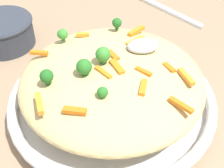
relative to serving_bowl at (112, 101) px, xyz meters
name	(u,v)px	position (x,y,z in m)	size (l,w,h in m)	color
ground_plane	(112,109)	(0.00, 0.00, -0.02)	(2.40, 2.40, 0.00)	#9E7F60
serving_bowl	(112,101)	(0.00, 0.00, 0.00)	(0.37, 0.37, 0.04)	silver
pasta_mound	(112,80)	(0.00, 0.00, 0.05)	(0.32, 0.31, 0.07)	#D1BA7A
carrot_piece_0	(39,53)	(0.12, -0.06, 0.08)	(0.03, 0.01, 0.01)	orange
carrot_piece_1	(103,72)	(0.02, 0.02, 0.08)	(0.04, 0.01, 0.01)	orange
carrot_piece_2	(135,42)	(-0.06, -0.06, 0.08)	(0.04, 0.01, 0.01)	orange
carrot_piece_3	(186,77)	(-0.11, 0.05, 0.08)	(0.04, 0.01, 0.01)	orange
carrot_piece_4	(117,67)	(-0.01, 0.01, 0.08)	(0.04, 0.01, 0.01)	orange
carrot_piece_5	(75,111)	(0.07, 0.08, 0.08)	(0.03, 0.01, 0.01)	orange
carrot_piece_6	(83,35)	(0.03, -0.11, 0.08)	(0.02, 0.01, 0.01)	orange
carrot_piece_7	(113,56)	(-0.01, -0.02, 0.08)	(0.03, 0.01, 0.01)	orange
carrot_piece_8	(143,88)	(-0.04, 0.06, 0.08)	(0.03, 0.01, 0.01)	orange
carrot_piece_9	(143,72)	(-0.05, 0.03, 0.08)	(0.03, 0.01, 0.01)	orange
carrot_piece_10	(39,104)	(0.12, 0.06, 0.08)	(0.04, 0.01, 0.01)	orange
carrot_piece_11	(136,31)	(-0.07, -0.10, 0.08)	(0.04, 0.01, 0.01)	orange
carrot_piece_12	(169,67)	(-0.09, 0.02, 0.08)	(0.03, 0.01, 0.01)	orange
carrot_piece_13	(181,105)	(-0.08, 0.10, 0.08)	(0.04, 0.01, 0.01)	orange
broccoli_floret_0	(103,55)	(0.01, -0.01, 0.10)	(0.02, 0.02, 0.03)	#377928
broccoli_floret_1	(84,67)	(0.05, 0.01, 0.10)	(0.02, 0.02, 0.03)	#296820
broccoli_floret_2	(103,92)	(0.03, 0.07, 0.09)	(0.02, 0.02, 0.02)	#296820
broccoli_floret_3	(47,76)	(0.11, 0.02, 0.09)	(0.02, 0.02, 0.03)	#205B1C
broccoli_floret_4	(117,23)	(-0.03, -0.12, 0.09)	(0.02, 0.02, 0.02)	#205B1C
broccoli_floret_5	(63,34)	(0.07, -0.10, 0.09)	(0.02, 0.02, 0.02)	#377928
serving_spoon	(148,28)	(-0.08, -0.07, 0.10)	(0.17, 0.15, 0.08)	#B7B7BC
companion_bowl	(3,31)	(0.20, -0.26, 0.01)	(0.14, 0.14, 0.07)	#333842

